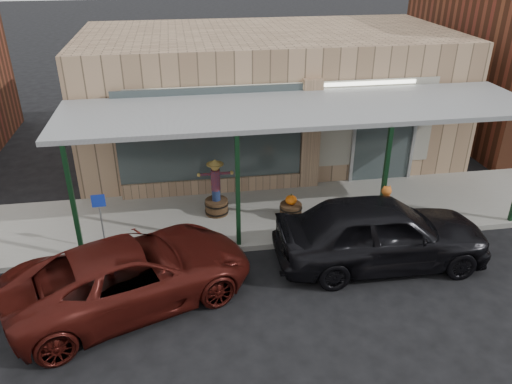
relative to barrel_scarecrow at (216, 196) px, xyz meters
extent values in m
plane|color=black|center=(2.20, -3.76, -0.69)|extent=(120.00, 120.00, 0.00)
cube|color=gray|center=(2.20, -0.16, -0.61)|extent=(40.00, 3.20, 0.15)
cube|color=tan|center=(2.20, 4.44, 1.41)|extent=(12.00, 6.00, 4.20)
cube|color=#3F4B4C|center=(0.00, 1.29, 1.21)|extent=(5.20, 0.06, 2.80)
cube|color=#3F4B4C|center=(5.20, 1.42, 0.81)|extent=(1.80, 0.06, 2.80)
cube|color=tan|center=(2.90, 1.34, 1.01)|extent=(0.55, 0.30, 3.40)
cube|color=tan|center=(0.00, 1.34, -0.34)|extent=(5.20, 0.30, 0.50)
cube|color=#9D998B|center=(2.20, 1.41, 1.31)|extent=(9.00, 0.02, 2.60)
cube|color=white|center=(2.20, 1.38, 2.51)|extent=(7.50, 0.03, 0.10)
cube|color=slate|center=(2.20, -0.16, 2.36)|extent=(12.00, 3.00, 0.12)
cube|color=black|center=(-3.30, -1.61, 0.86)|extent=(0.10, 0.10, 2.95)
cube|color=black|center=(0.40, -1.61, 0.86)|extent=(0.10, 0.10, 2.95)
cube|color=black|center=(4.00, -1.61, 0.86)|extent=(0.10, 0.10, 2.95)
cylinder|color=#4E361F|center=(0.00, 0.00, -0.33)|extent=(0.68, 0.68, 0.41)
cylinder|color=navy|center=(0.00, 0.00, 0.03)|extent=(0.25, 0.25, 0.31)
cylinder|color=maroon|center=(0.00, 0.00, 0.46)|extent=(0.27, 0.27, 0.57)
sphere|color=tan|center=(0.00, 0.00, 0.85)|extent=(0.23, 0.23, 0.23)
cone|color=tan|center=(0.00, 0.00, 0.99)|extent=(0.37, 0.37, 0.14)
cylinder|color=#4E361F|center=(1.95, -0.51, -0.35)|extent=(0.70, 0.70, 0.39)
ellipsoid|color=orange|center=(1.95, -0.51, -0.02)|extent=(0.31, 0.31, 0.25)
cylinder|color=#4C471E|center=(1.95, -0.51, 0.12)|extent=(0.04, 0.04, 0.06)
cylinder|color=gray|center=(-2.80, -1.36, 0.05)|extent=(0.04, 0.04, 1.18)
cube|color=#1731AC|center=(-2.80, -1.36, 0.80)|extent=(0.31, 0.03, 0.31)
imported|color=black|center=(3.58, -2.69, 0.14)|extent=(4.93, 2.08, 1.67)
ellipsoid|color=orange|center=(3.97, -1.89, 0.45)|extent=(0.33, 0.28, 0.43)
sphere|color=orange|center=(3.97, -1.85, 0.75)|extent=(0.24, 0.24, 0.24)
cylinder|color=#1B7923|center=(3.97, -1.89, 0.62)|extent=(0.17, 0.17, 0.02)
imported|color=#47120E|center=(-2.02, -3.21, 0.01)|extent=(5.50, 3.94, 1.39)
camera|label=1|loc=(-0.82, -11.89, 6.19)|focal=35.00mm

